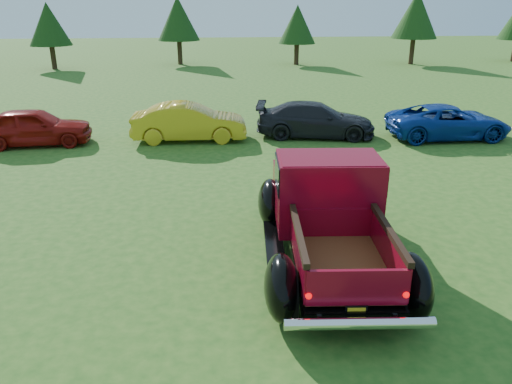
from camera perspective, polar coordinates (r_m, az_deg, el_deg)
name	(u,v)px	position (r m, az deg, el deg)	size (l,w,h in m)	color
ground	(249,242)	(10.55, -0.86, -5.78)	(120.00, 120.00, 0.00)	#234F16
tree_west	(49,24)	(40.04, -22.62, 17.29)	(2.94, 2.94, 4.60)	#332114
tree_mid_left	(178,19)	(40.47, -8.90, 18.99)	(3.20, 3.20, 5.00)	#332114
tree_mid_right	(297,24)	(39.98, 4.74, 18.55)	(2.82, 2.82, 4.40)	#332114
tree_east	(416,15)	(41.94, 17.80, 18.73)	(3.46, 3.46, 5.40)	#332114
pickup_truck	(327,209)	(9.83, 8.08, -1.93)	(2.88, 5.60, 2.03)	black
show_car_red	(34,127)	(19.06, -24.05, 6.84)	(1.54, 3.82, 1.30)	maroon
show_car_yellow	(189,122)	(18.16, -7.65, 7.91)	(1.41, 4.05, 1.34)	gold
show_car_grey	(315,120)	(18.70, 6.81, 8.21)	(1.76, 4.33, 1.26)	black
show_car_blue	(448,122)	(19.64, 21.13, 7.51)	(2.02, 4.39, 1.22)	navy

